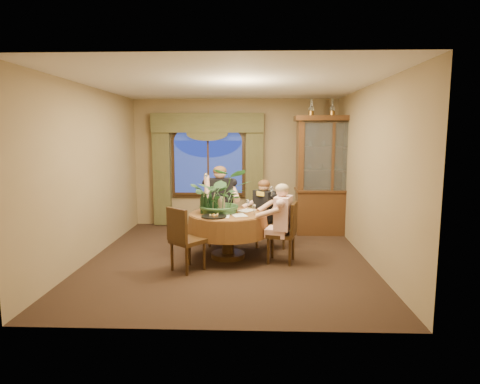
{
  "coord_description": "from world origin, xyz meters",
  "views": [
    {
      "loc": [
        0.41,
        -6.42,
        2.01
      ],
      "look_at": [
        0.19,
        0.02,
        1.1
      ],
      "focal_mm": 30.0,
      "sensor_mm": 36.0,
      "label": 1
    }
  ],
  "objects_px": {
    "oil_lamp_left": "(311,107)",
    "oil_lamp_right": "(354,107)",
    "wine_bottle_5": "(202,204)",
    "dining_table": "(228,235)",
    "person_back": "(220,205)",
    "stoneware_vase": "(221,204)",
    "oil_lamp_center": "(332,107)",
    "chair_back_right": "(270,223)",
    "wine_bottle_3": "(205,202)",
    "wine_bottle_2": "(215,203)",
    "person_scarf": "(265,214)",
    "wine_bottle_4": "(210,201)",
    "china_cabinet": "(330,176)",
    "chair_right": "(281,233)",
    "person_pink": "(283,224)",
    "chair_front_left": "(188,239)",
    "centerpiece_plant": "(222,174)",
    "wine_bottle_0": "(216,204)",
    "wine_bottle_1": "(206,203)",
    "olive_bowl": "(231,212)",
    "chair_back": "(217,219)"
  },
  "relations": [
    {
      "from": "china_cabinet",
      "to": "chair_right",
      "type": "distance_m",
      "value": 2.36
    },
    {
      "from": "oil_lamp_right",
      "to": "wine_bottle_2",
      "type": "bearing_deg",
      "value": -146.65
    },
    {
      "from": "dining_table",
      "to": "chair_front_left",
      "type": "bearing_deg",
      "value": -130.38
    },
    {
      "from": "chair_back_right",
      "to": "dining_table",
      "type": "bearing_deg",
      "value": 90.0
    },
    {
      "from": "person_scarf",
      "to": "oil_lamp_left",
      "type": "bearing_deg",
      "value": -82.65
    },
    {
      "from": "chair_back_right",
      "to": "wine_bottle_1",
      "type": "relative_size",
      "value": 2.91
    },
    {
      "from": "wine_bottle_2",
      "to": "chair_back_right",
      "type": "bearing_deg",
      "value": 29.11
    },
    {
      "from": "wine_bottle_3",
      "to": "wine_bottle_5",
      "type": "bearing_deg",
      "value": -97.68
    },
    {
      "from": "chair_front_left",
      "to": "wine_bottle_0",
      "type": "height_order",
      "value": "wine_bottle_0"
    },
    {
      "from": "person_pink",
      "to": "wine_bottle_4",
      "type": "relative_size",
      "value": 3.86
    },
    {
      "from": "dining_table",
      "to": "person_back",
      "type": "height_order",
      "value": "person_back"
    },
    {
      "from": "wine_bottle_0",
      "to": "wine_bottle_4",
      "type": "bearing_deg",
      "value": 116.62
    },
    {
      "from": "oil_lamp_right",
      "to": "wine_bottle_5",
      "type": "distance_m",
      "value": 3.71
    },
    {
      "from": "china_cabinet",
      "to": "wine_bottle_1",
      "type": "distance_m",
      "value": 2.95
    },
    {
      "from": "wine_bottle_1",
      "to": "wine_bottle_2",
      "type": "relative_size",
      "value": 1.0
    },
    {
      "from": "china_cabinet",
      "to": "oil_lamp_left",
      "type": "bearing_deg",
      "value": 180.0
    },
    {
      "from": "dining_table",
      "to": "stoneware_vase",
      "type": "distance_m",
      "value": 0.52
    },
    {
      "from": "wine_bottle_4",
      "to": "oil_lamp_right",
      "type": "bearing_deg",
      "value": 30.09
    },
    {
      "from": "chair_back_right",
      "to": "stoneware_vase",
      "type": "relative_size",
      "value": 3.76
    },
    {
      "from": "wine_bottle_2",
      "to": "wine_bottle_4",
      "type": "distance_m",
      "value": 0.18
    },
    {
      "from": "person_pink",
      "to": "person_back",
      "type": "height_order",
      "value": "person_back"
    },
    {
      "from": "chair_right",
      "to": "olive_bowl",
      "type": "height_order",
      "value": "chair_right"
    },
    {
      "from": "stoneware_vase",
      "to": "oil_lamp_center",
      "type": "bearing_deg",
      "value": 38.07
    },
    {
      "from": "dining_table",
      "to": "person_pink",
      "type": "bearing_deg",
      "value": -15.8
    },
    {
      "from": "chair_back",
      "to": "wine_bottle_3",
      "type": "bearing_deg",
      "value": 61.95
    },
    {
      "from": "oil_lamp_right",
      "to": "wine_bottle_4",
      "type": "relative_size",
      "value": 1.03
    },
    {
      "from": "oil_lamp_left",
      "to": "olive_bowl",
      "type": "height_order",
      "value": "oil_lamp_left"
    },
    {
      "from": "oil_lamp_right",
      "to": "wine_bottle_1",
      "type": "bearing_deg",
      "value": -147.27
    },
    {
      "from": "stoneware_vase",
      "to": "olive_bowl",
      "type": "bearing_deg",
      "value": -37.84
    },
    {
      "from": "wine_bottle_0",
      "to": "wine_bottle_1",
      "type": "height_order",
      "value": "same"
    },
    {
      "from": "wine_bottle_5",
      "to": "oil_lamp_left",
      "type": "bearing_deg",
      "value": 42.09
    },
    {
      "from": "chair_front_left",
      "to": "centerpiece_plant",
      "type": "xyz_separation_m",
      "value": [
        0.45,
        0.74,
        0.9
      ]
    },
    {
      "from": "centerpiece_plant",
      "to": "wine_bottle_5",
      "type": "relative_size",
      "value": 3.31
    },
    {
      "from": "wine_bottle_1",
      "to": "wine_bottle_3",
      "type": "height_order",
      "value": "same"
    },
    {
      "from": "chair_back_right",
      "to": "stoneware_vase",
      "type": "height_order",
      "value": "stoneware_vase"
    },
    {
      "from": "oil_lamp_center",
      "to": "chair_back_right",
      "type": "relative_size",
      "value": 0.35
    },
    {
      "from": "wine_bottle_2",
      "to": "wine_bottle_3",
      "type": "relative_size",
      "value": 1.0
    },
    {
      "from": "stoneware_vase",
      "to": "wine_bottle_0",
      "type": "bearing_deg",
      "value": -119.27
    },
    {
      "from": "dining_table",
      "to": "oil_lamp_center",
      "type": "xyz_separation_m",
      "value": [
        1.98,
        1.73,
        2.19
      ]
    },
    {
      "from": "person_scarf",
      "to": "wine_bottle_2",
      "type": "relative_size",
      "value": 3.76
    },
    {
      "from": "wine_bottle_2",
      "to": "oil_lamp_left",
      "type": "bearing_deg",
      "value": 44.07
    },
    {
      "from": "wine_bottle_3",
      "to": "wine_bottle_2",
      "type": "bearing_deg",
      "value": -35.71
    },
    {
      "from": "oil_lamp_left",
      "to": "chair_front_left",
      "type": "distance_m",
      "value": 3.81
    },
    {
      "from": "wine_bottle_0",
      "to": "wine_bottle_3",
      "type": "height_order",
      "value": "same"
    },
    {
      "from": "person_back",
      "to": "stoneware_vase",
      "type": "relative_size",
      "value": 5.73
    },
    {
      "from": "centerpiece_plant",
      "to": "wine_bottle_5",
      "type": "height_order",
      "value": "centerpiece_plant"
    },
    {
      "from": "dining_table",
      "to": "stoneware_vase",
      "type": "relative_size",
      "value": 5.28
    },
    {
      "from": "china_cabinet",
      "to": "chair_back_right",
      "type": "xyz_separation_m",
      "value": [
        -1.26,
        -1.2,
        -0.72
      ]
    },
    {
      "from": "oil_lamp_left",
      "to": "oil_lamp_right",
      "type": "relative_size",
      "value": 1.0
    },
    {
      "from": "wine_bottle_1",
      "to": "wine_bottle_2",
      "type": "distance_m",
      "value": 0.15
    }
  ]
}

